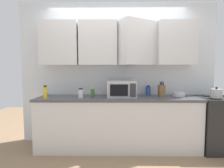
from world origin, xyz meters
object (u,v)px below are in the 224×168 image
at_px(bottle_white_jar, 81,93).
at_px(stove_range, 220,123).
at_px(microwave, 122,89).
at_px(bottle_yellow_mustard, 45,93).
at_px(knife_block, 162,91).
at_px(kettle, 216,93).
at_px(bottle_green_oil, 93,93).
at_px(bowl_ceramic_small, 179,94).
at_px(bottle_blue_cleaner, 148,91).

bearing_deg(bottle_white_jar, stove_range, 1.81).
xyz_separation_m(microwave, bottle_yellow_mustard, (-1.22, -0.20, -0.04)).
bearing_deg(knife_block, kettle, -15.19).
xyz_separation_m(bottle_green_oil, bowl_ceramic_small, (1.52, 0.14, -0.04)).
height_order(knife_block, bowl_ceramic_small, knife_block).
xyz_separation_m(kettle, bottle_blue_cleaner, (-1.02, 0.37, -0.00)).
xyz_separation_m(microwave, knife_block, (0.70, 0.08, -0.04)).
height_order(stove_range, bowl_ceramic_small, bowl_ceramic_small).
bearing_deg(bowl_ceramic_small, knife_block, -171.32).
height_order(bottle_yellow_mustard, bottle_blue_cleaner, bottle_yellow_mustard).
bearing_deg(bowl_ceramic_small, bottle_green_oil, -174.73).
xyz_separation_m(bottle_yellow_mustard, bowl_ceramic_small, (2.25, 0.33, -0.07)).
height_order(kettle, bowl_ceramic_small, kettle).
xyz_separation_m(microwave, bottle_green_oil, (-0.49, -0.01, -0.06)).
xyz_separation_m(knife_block, bottle_green_oil, (-1.20, -0.09, -0.03)).
bearing_deg(stove_range, bottle_green_oil, -179.80).
distance_m(bottle_blue_cleaner, bottle_white_jar, 1.22).
bearing_deg(knife_block, stove_range, -4.77).
bearing_deg(bottle_yellow_mustard, bottle_blue_cleaner, 13.93).
bearing_deg(microwave, kettle, -5.22).
height_order(kettle, bottle_green_oil, kettle).
relative_size(bottle_blue_cleaner, bowl_ceramic_small, 0.88).
distance_m(bottle_yellow_mustard, bottle_green_oil, 0.75).
relative_size(stove_range, bottle_blue_cleaner, 5.05).
bearing_deg(bottle_green_oil, knife_block, 4.32).
xyz_separation_m(bottle_yellow_mustard, bottle_green_oil, (0.73, 0.19, -0.03)).
distance_m(microwave, bowl_ceramic_small, 1.04).
xyz_separation_m(stove_range, knife_block, (-0.99, 0.08, 0.55)).
xyz_separation_m(knife_block, bottle_blue_cleaner, (-0.20, 0.14, -0.02)).
relative_size(microwave, bowl_ceramic_small, 2.33).
relative_size(stove_range, knife_block, 3.44).
distance_m(kettle, knife_block, 0.85).
bearing_deg(bottle_blue_cleaner, bottle_yellow_mustard, -166.07).
bearing_deg(kettle, bottle_green_oil, 176.25).
relative_size(knife_block, bottle_blue_cleaner, 1.47).
relative_size(stove_range, bottle_green_oil, 5.46).
bearing_deg(stove_range, microwave, -179.96).
height_order(bottle_blue_cleaner, bottle_green_oil, bottle_blue_cleaner).
bearing_deg(microwave, bottle_white_jar, -173.82).
xyz_separation_m(microwave, bowl_ceramic_small, (1.03, 0.13, -0.10)).
bearing_deg(knife_block, bottle_yellow_mustard, -171.61).
height_order(kettle, bottle_white_jar, kettle).
height_order(kettle, bottle_yellow_mustard, bottle_yellow_mustard).
relative_size(microwave, bottle_green_oil, 2.87).
height_order(bottle_white_jar, bowl_ceramic_small, bottle_white_jar).
relative_size(bottle_yellow_mustard, bottle_green_oil, 1.30).
bearing_deg(bottle_yellow_mustard, kettle, 1.28).
bearing_deg(bottle_yellow_mustard, bottle_green_oil, 14.87).
bearing_deg(bottle_blue_cleaner, bowl_ceramic_small, -9.99).
bearing_deg(microwave, bottle_yellow_mustard, -170.71).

